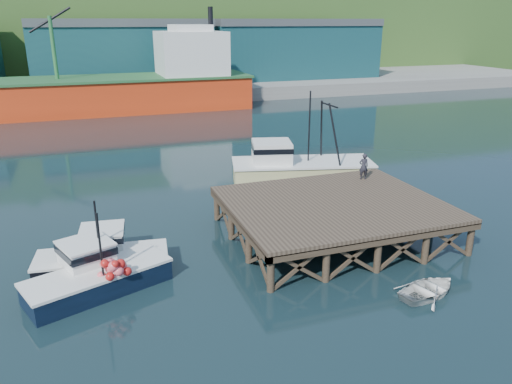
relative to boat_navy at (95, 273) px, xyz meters
name	(u,v)px	position (x,y,z in m)	size (l,w,h in m)	color
ground	(243,249)	(7.81, 1.75, -0.83)	(300.00, 300.00, 0.00)	black
wharf	(336,206)	(13.31, 1.56, 1.11)	(12.00, 10.00, 2.62)	brown
far_quay	(122,85)	(7.81, 71.75, 0.17)	(160.00, 40.00, 2.00)	gray
warehouse_mid	(122,55)	(7.81, 66.75, 5.67)	(28.00, 16.00, 9.00)	#195252
warehouse_right	(287,51)	(37.81, 66.75, 5.67)	(30.00, 16.00, 9.00)	#195252
cargo_ship	(71,89)	(-0.66, 49.75, 2.49)	(55.50, 10.00, 13.75)	red
hillside	(106,25)	(7.81, 101.75, 10.17)	(220.00, 50.00, 22.00)	#2D511E
boat_navy	(95,273)	(0.00, 0.00, 0.00)	(6.99, 4.79, 4.11)	black
boat_black	(103,255)	(0.43, 2.02, -0.09)	(6.69, 5.58, 3.98)	black
trawler	(299,166)	(15.45, 11.30, 0.64)	(11.21, 6.32, 7.09)	#D4D089
dinghy	(429,289)	(14.30, -5.71, -0.49)	(2.29, 3.21, 0.66)	silver
dockworker	(364,166)	(17.12, 4.99, 2.15)	(0.62, 0.41, 1.71)	#222129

